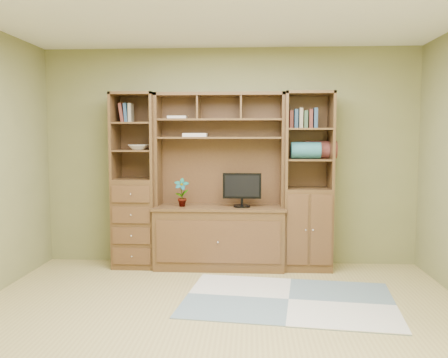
# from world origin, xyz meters

# --- Properties ---
(room) EXTENTS (4.60, 4.10, 2.64)m
(room) POSITION_xyz_m (0.00, 0.00, 1.30)
(room) COLOR tan
(room) RESTS_ON ground
(center_hutch) EXTENTS (1.54, 0.53, 2.05)m
(center_hutch) POSITION_xyz_m (-0.11, 1.73, 1.02)
(center_hutch) COLOR #4B311A
(center_hutch) RESTS_ON ground
(left_tower) EXTENTS (0.50, 0.45, 2.05)m
(left_tower) POSITION_xyz_m (-1.11, 1.77, 1.02)
(left_tower) COLOR #4B311A
(left_tower) RESTS_ON ground
(right_tower) EXTENTS (0.55, 0.45, 2.05)m
(right_tower) POSITION_xyz_m (0.92, 1.77, 1.02)
(right_tower) COLOR #4B311A
(right_tower) RESTS_ON ground
(rug) EXTENTS (2.09, 1.52, 0.01)m
(rug) POSITION_xyz_m (0.62, 0.64, 0.01)
(rug) COLOR #979D9C
(rug) RESTS_ON ground
(monitor) EXTENTS (0.45, 0.20, 0.54)m
(monitor) POSITION_xyz_m (0.16, 1.70, 1.00)
(monitor) COLOR black
(monitor) RESTS_ON center_hutch
(orchid) EXTENTS (0.17, 0.12, 0.33)m
(orchid) POSITION_xyz_m (-0.55, 1.70, 0.90)
(orchid) COLOR brown
(orchid) RESTS_ON center_hutch
(magazines) EXTENTS (0.28, 0.20, 0.04)m
(magazines) POSITION_xyz_m (-0.40, 1.82, 1.56)
(magazines) COLOR beige
(magazines) RESTS_ON center_hutch
(bowl) EXTENTS (0.24, 0.24, 0.06)m
(bowl) POSITION_xyz_m (-1.06, 1.77, 1.42)
(bowl) COLOR silver
(bowl) RESTS_ON left_tower
(blanket_teal) EXTENTS (0.33, 0.19, 0.19)m
(blanket_teal) POSITION_xyz_m (0.89, 1.73, 1.39)
(blanket_teal) COLOR #28636B
(blanket_teal) RESTS_ON right_tower
(blanket_red) EXTENTS (0.37, 0.20, 0.20)m
(blanket_red) POSITION_xyz_m (1.07, 1.85, 1.39)
(blanket_red) COLOR brown
(blanket_red) RESTS_ON right_tower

